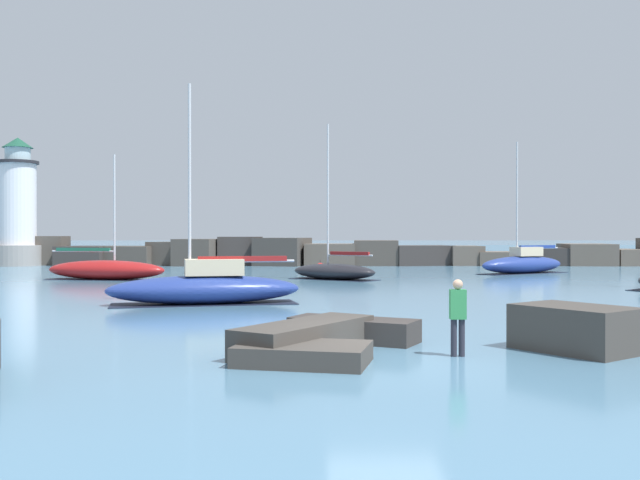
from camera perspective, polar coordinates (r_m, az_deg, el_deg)
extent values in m
plane|color=teal|center=(15.75, 5.27, -9.64)|extent=(600.00, 600.00, 0.00)
cube|color=teal|center=(123.54, 0.69, -0.81)|extent=(400.00, 116.00, 0.01)
cube|color=brown|center=(69.41, -23.63, -1.02)|extent=(3.64, 4.20, 2.01)
cube|color=#4C443D|center=(68.97, -21.19, -0.78)|extent=(4.26, 4.09, 2.59)
cube|color=#383330|center=(67.56, -17.99, -1.18)|extent=(4.80, 5.67, 1.70)
cube|color=#4C443D|center=(66.12, -14.82, -1.20)|extent=(5.55, 4.98, 1.70)
cube|color=#4C443D|center=(65.19, -11.88, -1.06)|extent=(3.88, 3.97, 2.08)
cube|color=#4C443D|center=(63.92, -9.57, -0.97)|extent=(4.35, 5.35, 2.34)
cube|color=#383330|center=(64.41, -6.33, -0.87)|extent=(4.18, 4.19, 2.53)
cube|color=#423D38|center=(63.56, -2.97, -0.92)|extent=(5.19, 5.96, 2.44)
cube|color=brown|center=(63.68, 0.82, -1.16)|extent=(4.55, 4.89, 1.91)
cube|color=#4C443D|center=(63.74, 4.50, -1.02)|extent=(4.05, 4.56, 2.21)
cube|color=#383330|center=(64.02, 8.06, -1.22)|extent=(5.83, 4.57, 1.76)
cube|color=brown|center=(64.90, 11.48, -1.22)|extent=(3.02, 3.85, 1.73)
cube|color=brown|center=(65.52, 14.64, -1.44)|extent=(5.33, 4.65, 1.21)
cube|color=#383330|center=(66.51, 17.74, -1.27)|extent=(4.36, 4.15, 1.55)
cube|color=brown|center=(68.07, 20.56, -1.09)|extent=(4.63, 5.94, 1.90)
cube|color=brown|center=(69.05, 23.20, -1.27)|extent=(3.32, 5.16, 1.43)
cylinder|color=gray|center=(67.96, -22.97, -1.14)|extent=(4.15, 4.15, 1.80)
cylinder|color=white|center=(67.98, -22.99, 2.63)|extent=(3.07, 3.07, 7.15)
cylinder|color=#232328|center=(68.22, -23.00, 5.74)|extent=(3.53, 3.53, 0.25)
cylinder|color=silver|center=(68.29, -23.00, 6.32)|extent=(2.15, 2.15, 1.15)
cone|color=#194C38|center=(68.41, -23.00, 7.18)|extent=(2.61, 2.61, 0.90)
cube|color=#423D38|center=(16.76, -1.14, -7.78)|extent=(3.40, 4.20, 0.72)
cube|color=#423D38|center=(17.98, 19.81, -6.68)|extent=(3.00, 3.18, 1.07)
cube|color=#383330|center=(18.53, 2.73, -7.18)|extent=(3.48, 2.53, 0.59)
cube|color=#423D38|center=(15.35, -1.32, -9.10)|extent=(3.07, 2.34, 0.43)
ellipsoid|color=black|center=(43.40, 1.14, -2.54)|extent=(5.91, 4.98, 0.96)
cube|color=black|center=(43.43, 1.14, -3.16)|extent=(5.65, 4.78, 0.03)
cylinder|color=silver|center=(43.65, 0.67, 3.71)|extent=(0.12, 0.12, 8.53)
cylinder|color=#BCBCC1|center=(42.73, 2.42, -1.21)|extent=(2.65, 1.88, 0.10)
cube|color=maroon|center=(42.73, 2.42, -1.07)|extent=(2.32, 1.69, 0.20)
ellipsoid|color=maroon|center=(45.07, -16.72, -2.32)|extent=(7.84, 3.56, 1.18)
cube|color=black|center=(45.10, -16.72, -3.05)|extent=(7.46, 3.44, 0.03)
cylinder|color=silver|center=(44.78, -16.09, 2.52)|extent=(0.12, 0.12, 6.40)
cylinder|color=#BCBCC1|center=(45.78, -18.39, -0.85)|extent=(4.10, 0.96, 0.10)
cube|color=#1E664C|center=(45.77, -18.39, -0.73)|extent=(3.51, 0.93, 0.20)
ellipsoid|color=navy|center=(28.56, -9.21, -3.95)|extent=(7.88, 3.76, 1.13)
cube|color=black|center=(28.61, -9.20, -5.05)|extent=(7.50, 3.63, 0.03)
cube|color=beige|center=(28.54, -8.45, -2.17)|extent=(2.48, 1.64, 0.64)
cylinder|color=silver|center=(28.53, -10.36, 4.77)|extent=(0.12, 0.12, 7.54)
cylinder|color=#BCBCC1|center=(28.64, -6.17, -1.70)|extent=(4.10, 1.03, 0.10)
cube|color=maroon|center=(28.63, -6.17, -1.50)|extent=(3.51, 0.99, 0.20)
ellipsoid|color=navy|center=(52.05, 15.93, -1.92)|extent=(7.48, 5.65, 1.22)
cube|color=black|center=(52.08, 15.93, -2.57)|extent=(7.13, 5.42, 0.03)
cube|color=beige|center=(52.30, 16.21, -0.89)|extent=(2.50, 2.11, 0.64)
cylinder|color=silver|center=(51.65, 15.51, 3.17)|extent=(0.12, 0.12, 7.98)
cylinder|color=#BCBCC1|center=(53.15, 17.03, -0.62)|extent=(3.60, 2.28, 0.10)
cube|color=navy|center=(53.15, 17.03, -0.51)|extent=(3.12, 2.04, 0.20)
sphere|color=red|center=(52.87, 0.05, -2.18)|extent=(0.63, 0.63, 0.63)
cylinder|color=black|center=(52.86, 0.05, -1.73)|extent=(0.04, 0.04, 0.20)
cylinder|color=#282833|center=(16.50, 10.69, -7.69)|extent=(0.14, 0.14, 0.85)
cylinder|color=#282833|center=(16.54, 11.30, -7.68)|extent=(0.14, 0.14, 0.85)
cube|color=#338C4C|center=(16.43, 11.00, -5.07)|extent=(0.36, 0.22, 0.67)
sphere|color=tan|center=(16.39, 11.00, -3.51)|extent=(0.23, 0.23, 0.23)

